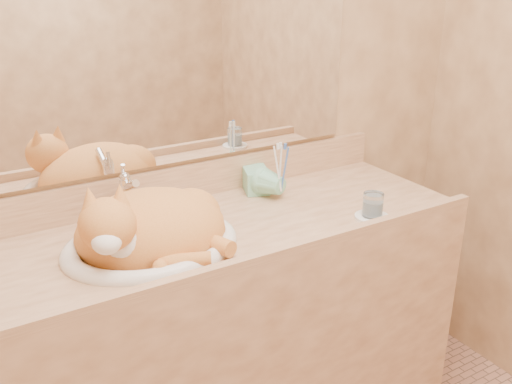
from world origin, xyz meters
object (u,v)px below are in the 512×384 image
soap_dispenser (259,172)px  water_glass (373,205)px  toothbrush_cup (281,187)px  vanity_counter (221,343)px  sink_basin (150,223)px  cat (147,225)px

soap_dispenser → water_glass: bearing=-38.3°
soap_dispenser → toothbrush_cup: bearing=-32.8°
vanity_counter → sink_basin: bearing=-174.8°
toothbrush_cup → water_glass: bearing=-59.4°
vanity_counter → water_glass: size_ratio=21.28×
cat → water_glass: size_ratio=5.73×
soap_dispenser → toothbrush_cup: 0.09m
soap_dispenser → water_glass: soap_dispenser is taller
soap_dispenser → water_glass: 0.40m
cat → water_glass: (0.68, -0.17, -0.02)m
vanity_counter → water_glass: bearing=-23.2°
cat → toothbrush_cup: size_ratio=4.29×
vanity_counter → toothbrush_cup: toothbrush_cup is taller
cat → toothbrush_cup: bearing=24.9°
cat → water_glass: bearing=-0.6°
vanity_counter → sink_basin: (-0.22, -0.02, 0.50)m
vanity_counter → soap_dispenser: (0.24, 0.15, 0.52)m
vanity_counter → cat: cat is taller
cat → toothbrush_cup: 0.53m
cat → sink_basin: bearing=32.7°
cat → water_glass: 0.70m
vanity_counter → soap_dispenser: size_ratio=8.76×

